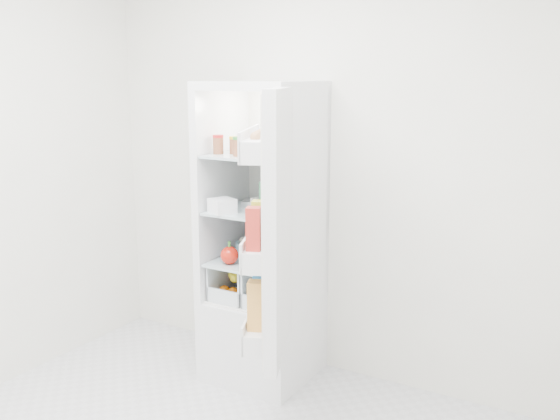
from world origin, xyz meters
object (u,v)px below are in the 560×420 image
Objects in this scene: red_cabbage at (268,243)px; mushroom_bowl at (249,248)px; fridge_door at (273,232)px; refrigerator at (266,270)px.

red_cabbage is 1.18× the size of mushroom_bowl.
mushroom_bowl is at bearing 18.76° from fridge_door.
refrigerator reaches higher than mushroom_bowl.
red_cabbage is at bearing 10.61° from fridge_door.
red_cabbage is at bearing -36.49° from refrigerator.
mushroom_bowl is (-0.16, 0.03, -0.06)m from red_cabbage.
fridge_door reaches higher than mushroom_bowl.
fridge_door is at bearing -55.86° from refrigerator.
refrigerator is 1.38× the size of fridge_door.
fridge_door is (0.55, -0.62, 0.31)m from mushroom_bowl.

